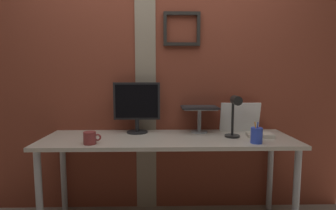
{
  "coord_description": "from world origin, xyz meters",
  "views": [
    {
      "loc": [
        0.04,
        -2.0,
        1.23
      ],
      "look_at": [
        0.09,
        0.22,
        0.98
      ],
      "focal_mm": 28.76,
      "sensor_mm": 36.0,
      "label": 1
    }
  ],
  "objects_px": {
    "desk_lamp": "(235,112)",
    "pen_cup": "(257,135)",
    "laptop": "(199,101)",
    "whiteboard_panel": "(240,117)",
    "coffee_mug": "(90,138)",
    "monitor": "(137,104)"
  },
  "relations": [
    {
      "from": "pen_cup",
      "to": "whiteboard_panel",
      "type": "bearing_deg",
      "value": 90.98
    },
    {
      "from": "laptop",
      "to": "coffee_mug",
      "type": "bearing_deg",
      "value": -152.15
    },
    {
      "from": "whiteboard_panel",
      "to": "coffee_mug",
      "type": "bearing_deg",
      "value": -161.34
    },
    {
      "from": "desk_lamp",
      "to": "coffee_mug",
      "type": "bearing_deg",
      "value": -172.33
    },
    {
      "from": "laptop",
      "to": "pen_cup",
      "type": "height_order",
      "value": "laptop"
    },
    {
      "from": "whiteboard_panel",
      "to": "desk_lamp",
      "type": "xyz_separation_m",
      "value": [
        -0.12,
        -0.26,
        0.08
      ]
    },
    {
      "from": "monitor",
      "to": "coffee_mug",
      "type": "relative_size",
      "value": 3.4
    },
    {
      "from": "desk_lamp",
      "to": "pen_cup",
      "type": "height_order",
      "value": "desk_lamp"
    },
    {
      "from": "monitor",
      "to": "whiteboard_panel",
      "type": "bearing_deg",
      "value": 1.74
    },
    {
      "from": "laptop",
      "to": "pen_cup",
      "type": "bearing_deg",
      "value": -50.47
    },
    {
      "from": "whiteboard_panel",
      "to": "desk_lamp",
      "type": "relative_size",
      "value": 1.02
    },
    {
      "from": "monitor",
      "to": "laptop",
      "type": "xyz_separation_m",
      "value": [
        0.54,
        0.07,
        0.02
      ]
    },
    {
      "from": "monitor",
      "to": "coffee_mug",
      "type": "distance_m",
      "value": 0.53
    },
    {
      "from": "laptop",
      "to": "desk_lamp",
      "type": "height_order",
      "value": "laptop"
    },
    {
      "from": "whiteboard_panel",
      "to": "coffee_mug",
      "type": "xyz_separation_m",
      "value": [
        -1.21,
        -0.41,
        -0.08
      ]
    },
    {
      "from": "whiteboard_panel",
      "to": "desk_lamp",
      "type": "height_order",
      "value": "desk_lamp"
    },
    {
      "from": "laptop",
      "to": "whiteboard_panel",
      "type": "bearing_deg",
      "value": -6.17
    },
    {
      "from": "laptop",
      "to": "whiteboard_panel",
      "type": "distance_m",
      "value": 0.39
    },
    {
      "from": "laptop",
      "to": "coffee_mug",
      "type": "xyz_separation_m",
      "value": [
        -0.84,
        -0.45,
        -0.22
      ]
    },
    {
      "from": "monitor",
      "to": "desk_lamp",
      "type": "xyz_separation_m",
      "value": [
        0.78,
        -0.23,
        -0.04
      ]
    },
    {
      "from": "laptop",
      "to": "whiteboard_panel",
      "type": "xyz_separation_m",
      "value": [
        0.36,
        -0.04,
        -0.14
      ]
    },
    {
      "from": "desk_lamp",
      "to": "pen_cup",
      "type": "xyz_separation_m",
      "value": [
        0.13,
        -0.15,
        -0.15
      ]
    }
  ]
}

